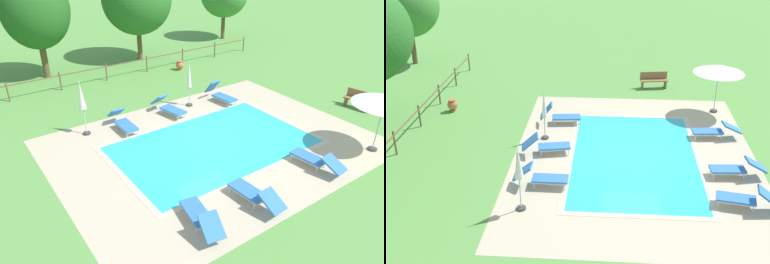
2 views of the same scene
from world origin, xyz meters
TOP-DOWN VIEW (x-y plane):
  - ground_plane at (0.00, 0.00)m, footprint 160.00×160.00m
  - pool_deck_paving at (0.00, 0.00)m, footprint 12.72×9.68m
  - swimming_pool_water at (0.00, 0.00)m, footprint 7.94×4.90m
  - pool_coping_rim at (0.00, 0.00)m, footprint 8.42×5.38m
  - sun_lounger_north_near_steps at (-2.42, 3.39)m, footprint 0.61×1.99m
  - sun_lounger_north_mid at (-1.26, -3.69)m, footprint 0.72×2.08m
  - sun_lounger_north_far at (0.06, 3.53)m, footprint 0.97×2.05m
  - sun_lounger_north_end at (2.02, -3.50)m, footprint 0.79×2.12m
  - sun_lounger_south_near_corner at (3.05, 3.30)m, footprint 0.79×1.90m
  - sun_lounger_south_end at (-3.30, -3.56)m, footprint 0.96×2.09m
  - patio_umbrella_open_foreground at (4.96, -4.03)m, footprint 2.40×2.40m
  - patio_umbrella_closed_row_west at (1.43, 3.81)m, footprint 0.32×0.32m
  - patio_umbrella_closed_row_mid_west at (-3.95, 3.90)m, footprint 0.32×0.32m
  - wooden_bench_lawn_side at (8.18, -1.32)m, footprint 0.66×1.55m
  - terracotta_urn_by_tree at (4.12, 8.73)m, footprint 0.49×0.49m
  - perimeter_fence at (-0.47, 9.64)m, footprint 21.80×0.08m
  - tree_east_mid at (11.55, 13.47)m, footprint 3.82×3.82m

SIDE VIEW (x-z plane):
  - ground_plane at x=0.00m, z-range 0.00..0.00m
  - pool_deck_paving at x=0.00m, z-range 0.00..0.01m
  - swimming_pool_water at x=0.00m, z-range 0.00..0.01m
  - pool_coping_rim at x=0.00m, z-range 0.01..0.01m
  - terracotta_urn_by_tree at x=4.12m, z-range 0.03..0.64m
  - sun_lounger_north_end at x=2.02m, z-range 0.00..0.70m
  - sun_lounger_north_mid at x=-1.26m, z-range -0.02..0.74m
  - sun_lounger_south_end at x=-3.30m, z-range -0.04..0.78m
  - sun_lounger_north_near_steps at x=-2.42m, z-range -0.05..0.80m
  - sun_lounger_north_far at x=0.06m, z-range -0.06..0.82m
  - sun_lounger_south_near_corner at x=3.05m, z-range -0.10..0.89m
  - wooden_bench_lawn_side at x=8.18m, z-range 0.03..0.90m
  - perimeter_fence at x=-0.47m, z-range 0.15..1.20m
  - patio_umbrella_closed_row_west at x=1.43m, z-range 0.29..2.64m
  - patio_umbrella_closed_row_mid_west at x=-3.95m, z-range 0.43..2.83m
  - patio_umbrella_open_foreground at x=4.96m, z-range 0.97..3.40m
  - tree_east_mid at x=11.55m, z-range 0.85..6.39m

